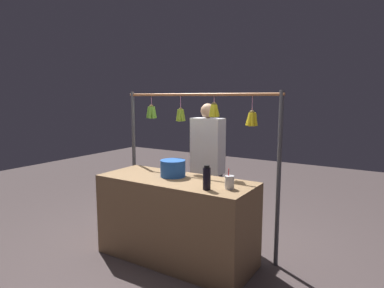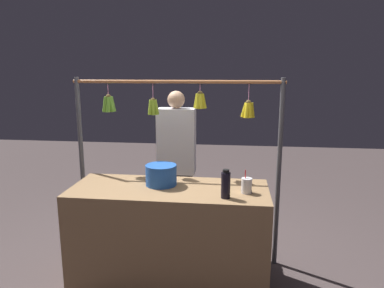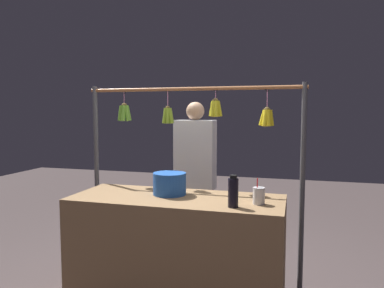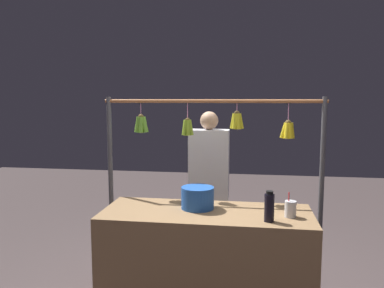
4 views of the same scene
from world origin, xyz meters
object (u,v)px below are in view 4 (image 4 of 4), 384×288
(water_bottle, at_px, (269,207))
(blue_bucket, at_px, (198,198))
(drink_cup, at_px, (290,209))
(vendor_person, at_px, (209,194))

(water_bottle, height_order, blue_bucket, water_bottle)
(water_bottle, distance_m, drink_cup, 0.22)
(water_bottle, height_order, vendor_person, vendor_person)
(water_bottle, distance_m, vendor_person, 1.14)
(water_bottle, xyz_separation_m, drink_cup, (-0.17, -0.14, -0.05))
(blue_bucket, bearing_deg, water_bottle, 155.45)
(blue_bucket, relative_size, drink_cup, 1.41)
(water_bottle, distance_m, blue_bucket, 0.62)
(blue_bucket, xyz_separation_m, vendor_person, (-0.02, -0.73, -0.16))
(vendor_person, bearing_deg, blue_bucket, 88.57)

